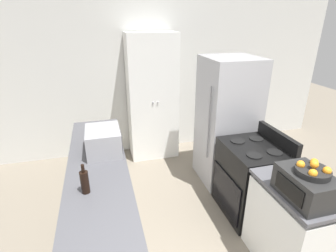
{
  "coord_description": "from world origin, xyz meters",
  "views": [
    {
      "loc": [
        -0.78,
        -1.06,
        2.31
      ],
      "look_at": [
        0.0,
        1.85,
        1.05
      ],
      "focal_mm": 28.0,
      "sensor_mm": 36.0,
      "label": 1
    }
  ],
  "objects_px": {
    "wine_bottle": "(85,182)",
    "fruit_bowl": "(313,170)",
    "toaster_oven": "(306,186)",
    "refrigerator": "(227,122)",
    "microwave": "(104,141)",
    "stove": "(251,179)",
    "pantry_cabinet": "(152,98)"
  },
  "relations": [
    {
      "from": "wine_bottle",
      "to": "toaster_oven",
      "type": "distance_m",
      "value": 1.84
    },
    {
      "from": "toaster_oven",
      "to": "fruit_bowl",
      "type": "xyz_separation_m",
      "value": [
        0.01,
        -0.02,
        0.16
      ]
    },
    {
      "from": "stove",
      "to": "fruit_bowl",
      "type": "bearing_deg",
      "value": -97.07
    },
    {
      "from": "microwave",
      "to": "toaster_oven",
      "type": "height_order",
      "value": "microwave"
    },
    {
      "from": "microwave",
      "to": "refrigerator",
      "type": "bearing_deg",
      "value": 14.77
    },
    {
      "from": "pantry_cabinet",
      "to": "refrigerator",
      "type": "height_order",
      "value": "pantry_cabinet"
    },
    {
      "from": "pantry_cabinet",
      "to": "refrigerator",
      "type": "xyz_separation_m",
      "value": [
        0.87,
        -1.02,
        -0.14
      ]
    },
    {
      "from": "stove",
      "to": "microwave",
      "type": "bearing_deg",
      "value": 168.87
    },
    {
      "from": "pantry_cabinet",
      "to": "wine_bottle",
      "type": "height_order",
      "value": "pantry_cabinet"
    },
    {
      "from": "stove",
      "to": "fruit_bowl",
      "type": "height_order",
      "value": "fruit_bowl"
    },
    {
      "from": "wine_bottle",
      "to": "fruit_bowl",
      "type": "relative_size",
      "value": 1.01
    },
    {
      "from": "refrigerator",
      "to": "fruit_bowl",
      "type": "xyz_separation_m",
      "value": [
        -0.15,
        -1.73,
        0.27
      ]
    },
    {
      "from": "wine_bottle",
      "to": "stove",
      "type": "bearing_deg",
      "value": 11.22
    },
    {
      "from": "microwave",
      "to": "wine_bottle",
      "type": "bearing_deg",
      "value": -104.84
    },
    {
      "from": "pantry_cabinet",
      "to": "microwave",
      "type": "distance_m",
      "value": 1.71
    },
    {
      "from": "stove",
      "to": "toaster_oven",
      "type": "bearing_deg",
      "value": -98.03
    },
    {
      "from": "toaster_oven",
      "to": "microwave",
      "type": "bearing_deg",
      "value": 141.23
    },
    {
      "from": "stove",
      "to": "microwave",
      "type": "height_order",
      "value": "microwave"
    },
    {
      "from": "refrigerator",
      "to": "wine_bottle",
      "type": "height_order",
      "value": "refrigerator"
    },
    {
      "from": "toaster_oven",
      "to": "fruit_bowl",
      "type": "height_order",
      "value": "fruit_bowl"
    },
    {
      "from": "pantry_cabinet",
      "to": "fruit_bowl",
      "type": "distance_m",
      "value": 2.85
    },
    {
      "from": "stove",
      "to": "toaster_oven",
      "type": "relative_size",
      "value": 2.34
    },
    {
      "from": "pantry_cabinet",
      "to": "wine_bottle",
      "type": "distance_m",
      "value": 2.42
    },
    {
      "from": "pantry_cabinet",
      "to": "refrigerator",
      "type": "relative_size",
      "value": 1.15
    },
    {
      "from": "toaster_oven",
      "to": "stove",
      "type": "bearing_deg",
      "value": 81.97
    },
    {
      "from": "microwave",
      "to": "wine_bottle",
      "type": "xyz_separation_m",
      "value": [
        -0.19,
        -0.71,
        -0.03
      ]
    },
    {
      "from": "refrigerator",
      "to": "pantry_cabinet",
      "type": "bearing_deg",
      "value": 130.62
    },
    {
      "from": "stove",
      "to": "microwave",
      "type": "relative_size",
      "value": 2.33
    },
    {
      "from": "fruit_bowl",
      "to": "microwave",
      "type": "bearing_deg",
      "value": 141.11
    },
    {
      "from": "refrigerator",
      "to": "fruit_bowl",
      "type": "height_order",
      "value": "refrigerator"
    },
    {
      "from": "wine_bottle",
      "to": "fruit_bowl",
      "type": "bearing_deg",
      "value": -17.79
    },
    {
      "from": "fruit_bowl",
      "to": "refrigerator",
      "type": "bearing_deg",
      "value": 85.05
    }
  ]
}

